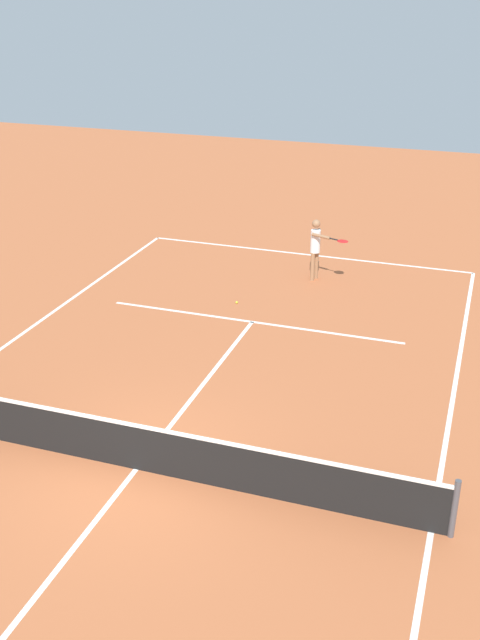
# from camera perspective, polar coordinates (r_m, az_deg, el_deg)

# --- Properties ---
(ground_plane) EXTENTS (60.00, 60.00, 0.00)m
(ground_plane) POSITION_cam_1_polar(r_m,az_deg,el_deg) (13.84, -7.91, -11.19)
(ground_plane) COLOR #B76038
(court_lines) EXTENTS (10.50, 24.57, 0.01)m
(court_lines) POSITION_cam_1_polar(r_m,az_deg,el_deg) (13.83, -7.91, -11.18)
(court_lines) COLOR white
(court_lines) RESTS_ON ground
(tennis_net) EXTENTS (11.10, 0.10, 1.07)m
(tennis_net) POSITION_cam_1_polar(r_m,az_deg,el_deg) (13.55, -8.03, -9.49)
(tennis_net) COLOR #4C4C51
(tennis_net) RESTS_ON ground
(player_serving) EXTENTS (1.23, 0.92, 1.82)m
(player_serving) POSITION_cam_1_polar(r_m,az_deg,el_deg) (21.72, 5.87, 5.76)
(player_serving) COLOR #9E704C
(player_serving) RESTS_ON ground
(tennis_ball) EXTENTS (0.07, 0.07, 0.07)m
(tennis_ball) POSITION_cam_1_polar(r_m,az_deg,el_deg) (20.32, -0.25, 1.36)
(tennis_ball) COLOR #CCE033
(tennis_ball) RESTS_ON ground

